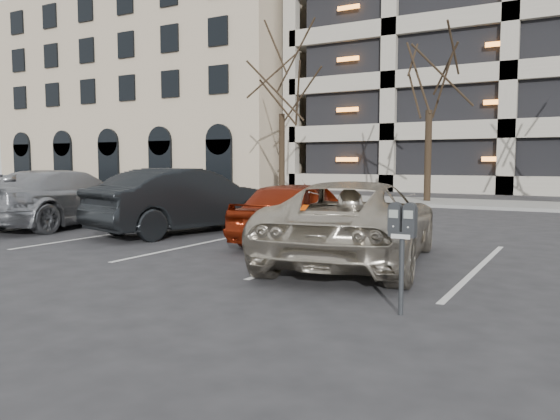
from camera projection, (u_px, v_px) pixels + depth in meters
name	position (u px, v px, depth m)	size (l,w,h in m)	color
ground	(343.00, 287.00, 7.56)	(140.00, 140.00, 0.00)	#28282B
sidewalk	(503.00, 205.00, 21.41)	(80.00, 4.00, 0.12)	gray
stall_lines	(322.00, 254.00, 10.24)	(16.90, 5.20, 0.00)	silver
office_building	(179.00, 95.00, 46.61)	(26.00, 16.20, 15.00)	tan
tree_a	(282.00, 62.00, 25.78)	(3.94, 3.94, 8.95)	black
tree_b	(430.00, 52.00, 22.35)	(3.79, 3.79, 8.62)	black
parking_meter	(402.00, 231.00, 6.09)	(0.32, 0.14, 1.25)	black
suv_silver	(355.00, 222.00, 9.39)	(3.17, 5.38, 1.41)	#BDB4A1
car_red	(301.00, 211.00, 11.62)	(1.60, 3.98, 1.36)	maroon
car_dark	(186.00, 201.00, 13.31)	(1.67, 4.79, 1.58)	black
car_silver	(66.00, 198.00, 14.71)	(2.13, 5.24, 1.52)	#95979C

